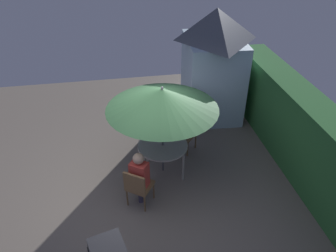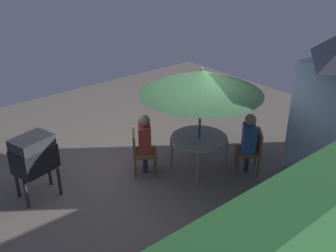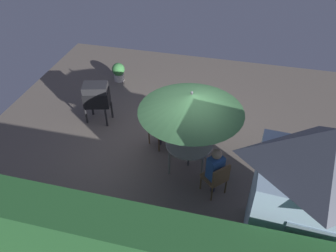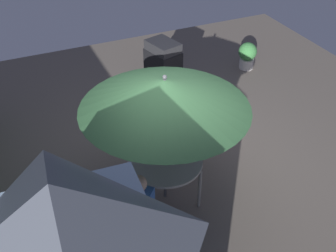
{
  "view_description": "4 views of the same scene",
  "coord_description": "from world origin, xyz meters",
  "px_view_note": "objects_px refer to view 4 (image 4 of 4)",
  "views": [
    {
      "loc": [
        5.39,
        -0.49,
        5.12
      ],
      "look_at": [
        -0.43,
        0.53,
        1.18
      ],
      "focal_mm": 35.16,
      "sensor_mm": 36.0,
      "label": 1
    },
    {
      "loc": [
        4.55,
        5.34,
        4.3
      ],
      "look_at": [
        0.15,
        0.04,
        1.01
      ],
      "focal_mm": 42.3,
      "sensor_mm": 36.0,
      "label": 2
    },
    {
      "loc": [
        -1.28,
        6.17,
        5.9
      ],
      "look_at": [
        0.22,
        0.14,
        0.94
      ],
      "focal_mm": 35.29,
      "sensor_mm": 36.0,
      "label": 3
    },
    {
      "loc": [
        -4.68,
        2.26,
        4.8
      ],
      "look_at": [
        -0.03,
        0.2,
        1.09
      ],
      "focal_mm": 44.89,
      "sensor_mm": 36.0,
      "label": 4
    }
  ],
  "objects_px": {
    "potted_plant_by_shed": "(247,55)",
    "person_in_blue": "(140,204)",
    "patio_umbrella": "(165,94)",
    "patio_table": "(165,164)",
    "person_in_red": "(177,117)",
    "bbq_grill": "(163,58)",
    "chair_near_shed": "(178,127)",
    "chair_far_side": "(138,223)"
  },
  "relations": [
    {
      "from": "potted_plant_by_shed",
      "to": "person_in_blue",
      "type": "relative_size",
      "value": 0.51
    },
    {
      "from": "potted_plant_by_shed",
      "to": "patio_umbrella",
      "type": "bearing_deg",
      "value": 131.91
    },
    {
      "from": "patio_umbrella",
      "to": "patio_table",
      "type": "bearing_deg",
      "value": 45.0
    },
    {
      "from": "potted_plant_by_shed",
      "to": "person_in_blue",
      "type": "xyz_separation_m",
      "value": [
        -3.82,
        4.14,
        0.43
      ]
    },
    {
      "from": "patio_umbrella",
      "to": "person_in_red",
      "type": "bearing_deg",
      "value": -34.28
    },
    {
      "from": "patio_table",
      "to": "person_in_red",
      "type": "bearing_deg",
      "value": -34.28
    },
    {
      "from": "potted_plant_by_shed",
      "to": "person_in_red",
      "type": "distance_m",
      "value": 3.65
    },
    {
      "from": "bbq_grill",
      "to": "potted_plant_by_shed",
      "type": "bearing_deg",
      "value": -83.82
    },
    {
      "from": "bbq_grill",
      "to": "person_in_red",
      "type": "distance_m",
      "value": 2.07
    },
    {
      "from": "patio_table",
      "to": "patio_umbrella",
      "type": "height_order",
      "value": "patio_umbrella"
    },
    {
      "from": "patio_table",
      "to": "patio_umbrella",
      "type": "relative_size",
      "value": 0.48
    },
    {
      "from": "bbq_grill",
      "to": "person_in_red",
      "type": "height_order",
      "value": "person_in_red"
    },
    {
      "from": "patio_umbrella",
      "to": "chair_near_shed",
      "type": "relative_size",
      "value": 2.6
    },
    {
      "from": "chair_far_side",
      "to": "person_in_blue",
      "type": "xyz_separation_m",
      "value": [
        0.06,
        -0.06,
        0.26
      ]
    },
    {
      "from": "bbq_grill",
      "to": "patio_umbrella",
      "type": "bearing_deg",
      "value": 157.2
    },
    {
      "from": "patio_table",
      "to": "chair_far_side",
      "type": "xyz_separation_m",
      "value": [
        -0.77,
        0.73,
        -0.15
      ]
    },
    {
      "from": "bbq_grill",
      "to": "potted_plant_by_shed",
      "type": "relative_size",
      "value": 1.85
    },
    {
      "from": "chair_near_shed",
      "to": "potted_plant_by_shed",
      "type": "distance_m",
      "value": 3.54
    },
    {
      "from": "bbq_grill",
      "to": "chair_near_shed",
      "type": "distance_m",
      "value": 2.01
    },
    {
      "from": "bbq_grill",
      "to": "person_in_red",
      "type": "bearing_deg",
      "value": 163.17
    },
    {
      "from": "patio_umbrella",
      "to": "person_in_blue",
      "type": "bearing_deg",
      "value": 136.5
    },
    {
      "from": "person_in_red",
      "to": "patio_table",
      "type": "bearing_deg",
      "value": 145.72
    },
    {
      "from": "patio_umbrella",
      "to": "person_in_blue",
      "type": "distance_m",
      "value": 1.47
    },
    {
      "from": "patio_table",
      "to": "person_in_blue",
      "type": "bearing_deg",
      "value": 136.5
    },
    {
      "from": "patio_table",
      "to": "person_in_red",
      "type": "height_order",
      "value": "person_in_red"
    },
    {
      "from": "chair_far_side",
      "to": "potted_plant_by_shed",
      "type": "height_order",
      "value": "chair_far_side"
    },
    {
      "from": "chair_near_shed",
      "to": "person_in_red",
      "type": "distance_m",
      "value": 0.28
    },
    {
      "from": "chair_far_side",
      "to": "person_in_red",
      "type": "distance_m",
      "value": 2.14
    },
    {
      "from": "bbq_grill",
      "to": "potted_plant_by_shed",
      "type": "xyz_separation_m",
      "value": [
        0.24,
        -2.26,
        -0.5
      ]
    },
    {
      "from": "chair_near_shed",
      "to": "chair_far_side",
      "type": "relative_size",
      "value": 1.0
    },
    {
      "from": "chair_near_shed",
      "to": "patio_umbrella",
      "type": "bearing_deg",
      "value": 145.72
    },
    {
      "from": "chair_near_shed",
      "to": "potted_plant_by_shed",
      "type": "xyz_separation_m",
      "value": [
        2.15,
        -2.81,
        -0.17
      ]
    },
    {
      "from": "patio_umbrella",
      "to": "person_in_red",
      "type": "distance_m",
      "value": 1.55
    },
    {
      "from": "person_in_blue",
      "to": "potted_plant_by_shed",
      "type": "bearing_deg",
      "value": -47.3
    },
    {
      "from": "patio_table",
      "to": "bbq_grill",
      "type": "relative_size",
      "value": 0.93
    },
    {
      "from": "person_in_red",
      "to": "chair_far_side",
      "type": "bearing_deg",
      "value": 141.15
    },
    {
      "from": "patio_umbrella",
      "to": "person_in_red",
      "type": "xyz_separation_m",
      "value": [
        0.89,
        -0.61,
        -1.11
      ]
    },
    {
      "from": "chair_far_side",
      "to": "person_in_blue",
      "type": "height_order",
      "value": "person_in_blue"
    },
    {
      "from": "chair_near_shed",
      "to": "person_in_red",
      "type": "height_order",
      "value": "person_in_red"
    },
    {
      "from": "patio_umbrella",
      "to": "potted_plant_by_shed",
      "type": "distance_m",
      "value": 4.91
    },
    {
      "from": "chair_near_shed",
      "to": "chair_far_side",
      "type": "distance_m",
      "value": 2.21
    },
    {
      "from": "patio_umbrella",
      "to": "bbq_grill",
      "type": "xyz_separation_m",
      "value": [
        2.87,
        -1.21,
        -1.05
      ]
    }
  ]
}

